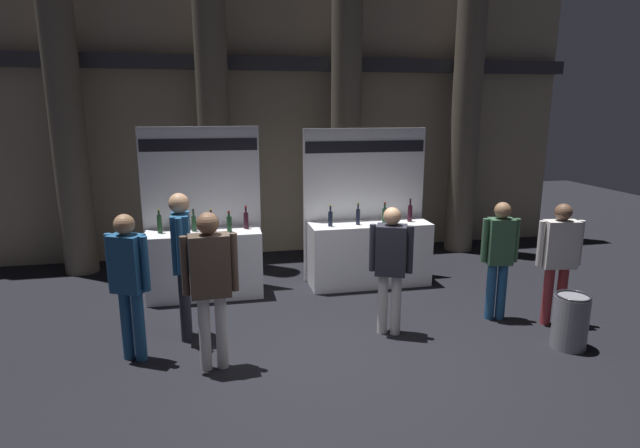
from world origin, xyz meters
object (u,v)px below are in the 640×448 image
visitor_5 (210,277)px  trash_bin (570,321)px  exhibitor_booth_0 (204,256)px  visitor_3 (559,254)px  exhibitor_booth_1 (369,246)px  visitor_2 (129,276)px  visitor_4 (499,253)px  visitor_0 (182,254)px  visitor_1 (391,260)px

visitor_5 → trash_bin: bearing=171.3°
exhibitor_booth_0 → visitor_5: size_ratio=1.44×
visitor_3 → visitor_5: (-4.31, -0.29, 0.10)m
exhibitor_booth_1 → visitor_5: size_ratio=1.41×
visitor_2 → visitor_3: bearing=26.3°
visitor_4 → visitor_5: bearing=-159.5°
exhibitor_booth_1 → visitor_5: (-2.43, -2.29, 0.43)m
exhibitor_booth_1 → trash_bin: bearing=-57.9°
visitor_0 → visitor_1: visitor_0 is taller
visitor_3 → visitor_2: bearing=7.8°
visitor_5 → visitor_1: bearing=-172.0°
visitor_3 → visitor_5: visitor_5 is taller
visitor_5 → exhibitor_booth_1: bearing=-140.6°
visitor_4 → visitor_1: bearing=-163.3°
visitor_2 → trash_bin: bearing=19.0°
exhibitor_booth_1 → visitor_2: exhibitor_booth_1 is taller
exhibitor_booth_0 → visitor_2: exhibitor_booth_0 is taller
visitor_2 → visitor_5: size_ratio=0.96×
visitor_1 → visitor_0: bearing=14.7°
trash_bin → visitor_0: bearing=165.0°
visitor_4 → visitor_3: bearing=-14.1°
visitor_1 → visitor_3: visitor_1 is taller
visitor_3 → visitor_1: bearing=4.6°
trash_bin → visitor_4: visitor_4 is taller
trash_bin → visitor_0: size_ratio=0.36×
exhibitor_booth_0 → visitor_2: size_ratio=1.49×
visitor_0 → visitor_1: bearing=-98.7°
visitor_0 → visitor_4: size_ratio=1.14×
exhibitor_booth_0 → visitor_2: bearing=-111.9°
exhibitor_booth_0 → visitor_5: bearing=-87.2°
exhibitor_booth_1 → visitor_1: exhibitor_booth_1 is taller
visitor_3 → visitor_4: bearing=-16.5°
visitor_1 → trash_bin: bearing=-178.6°
visitor_4 → exhibitor_booth_0: bearing=167.2°
visitor_4 → exhibitor_booth_1: bearing=137.5°
visitor_0 → visitor_1: 2.50m
visitor_1 → visitor_5: 2.18m
trash_bin → visitor_4: 1.18m
visitor_2 → visitor_3: visitor_2 is taller
visitor_1 → visitor_2: bearing=24.8°
visitor_1 → visitor_2: size_ratio=0.96×
exhibitor_booth_1 → trash_bin: exhibitor_booth_1 is taller
visitor_3 → visitor_4: size_ratio=1.01×
visitor_1 → exhibitor_booth_1: bearing=-75.4°
exhibitor_booth_0 → visitor_3: size_ratio=1.56×
exhibitor_booth_0 → visitor_5: 2.32m
visitor_1 → visitor_4: 1.54m
exhibitor_booth_0 → visitor_1: exhibitor_booth_0 is taller
visitor_5 → exhibitor_booth_0: bearing=-91.1°
trash_bin → visitor_3: size_ratio=0.41×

